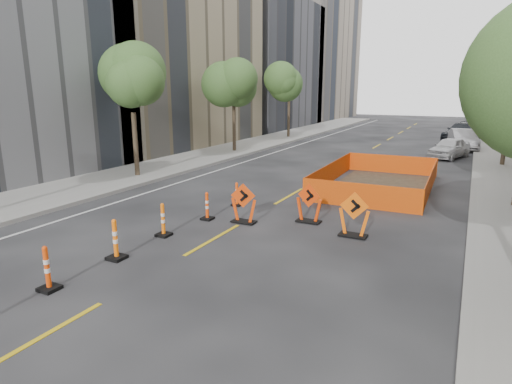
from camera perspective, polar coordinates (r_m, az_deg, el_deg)
The scene contains 19 objects.
ground_plane at distance 10.29m, azimuth -17.99°, elevation -12.81°, with size 140.00×140.00×0.00m, color black.
sidewalk_left at distance 24.58m, azimuth -13.42°, elevation 3.01°, with size 4.00×90.00×0.15m, color gray.
bld_left_d at distance 51.45m, azimuth -0.62°, elevation 16.51°, with size 12.00×16.00×14.00m, color #4C4C51.
bld_left_e at distance 66.60m, azimuth 6.25°, elevation 18.38°, with size 12.00×20.00×20.00m, color gray.
tree_l_b at distance 22.29m, azimuth -16.24°, elevation 13.30°, with size 2.80×2.80×5.95m.
tree_l_c at distance 30.41m, azimuth -3.00°, elevation 13.77°, with size 2.80×2.80×5.95m.
tree_l_d at distance 39.40m, azimuth 4.46°, elevation 13.73°, with size 2.80×2.80×5.95m.
channelizer_2 at distance 10.83m, azimuth -26.09°, elevation -9.12°, with size 0.42×0.42×1.07m, color #DB3D09, non-canonical shape.
channelizer_3 at distance 12.03m, azimuth -18.25°, elevation -6.01°, with size 0.44×0.44×1.12m, color #FF680A, non-canonical shape.
channelizer_4 at distance 13.51m, azimuth -12.30°, elevation -3.63°, with size 0.42×0.42×1.05m, color orange, non-canonical shape.
channelizer_5 at distance 14.94m, azimuth -6.54°, elevation -1.86°, with size 0.39×0.39×0.99m, color #EE420A, non-canonical shape.
channelizer_6 at distance 16.62m, azimuth -2.58°, elevation -0.27°, with size 0.37×0.37×0.94m, color #FF490A, non-canonical shape.
chevron_sign_left at distance 14.45m, azimuth -1.66°, elevation -1.50°, with size 0.92×0.55×1.38m, color red, non-canonical shape.
chevron_sign_center at distance 14.60m, azimuth 7.08°, elevation -1.46°, with size 0.91×0.55×1.37m, color red, non-canonical shape.
chevron_sign_right at distance 13.44m, azimuth 12.94°, elevation -2.94°, with size 0.95×0.57×1.42m, color #FA600A, non-canonical shape.
safety_fence at distance 20.48m, azimuth 15.98°, elevation 1.92°, with size 4.54×7.73×0.97m, color #F8500D, non-canonical shape.
parked_car_near at distance 30.85m, azimuth 24.40°, elevation 5.39°, with size 1.58×3.92×1.34m, color #B6B6B8.
parked_car_mid at distance 35.62m, azimuth 25.88°, elevation 6.33°, with size 1.59×4.55×1.50m, color #9A989D.
parked_car_far at distance 41.22m, azimuth 25.83°, elevation 7.22°, with size 2.23×5.47×1.59m, color black.
Camera 1 is at (6.71, -6.39, 4.48)m, focal length 30.00 mm.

